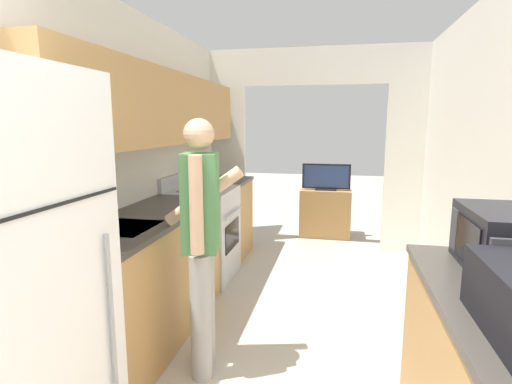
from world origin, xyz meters
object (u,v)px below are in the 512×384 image
object	(u,v)px
range_oven	(203,233)
tv_cabinet	(325,213)
television	(326,177)
person	(201,242)

from	to	relation	value
range_oven	tv_cabinet	distance (m)	2.19
range_oven	television	size ratio (longest dim) A/B	1.62
television	tv_cabinet	bearing A→B (deg)	90.00
range_oven	tv_cabinet	world-z (taller)	range_oven
range_oven	person	world-z (taller)	person
range_oven	tv_cabinet	xyz separation A→B (m)	(1.18, 1.83, -0.14)
range_oven	person	size ratio (longest dim) A/B	0.66
tv_cabinet	person	bearing A→B (deg)	-100.81
range_oven	tv_cabinet	bearing A→B (deg)	57.23
person	television	distance (m)	3.38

